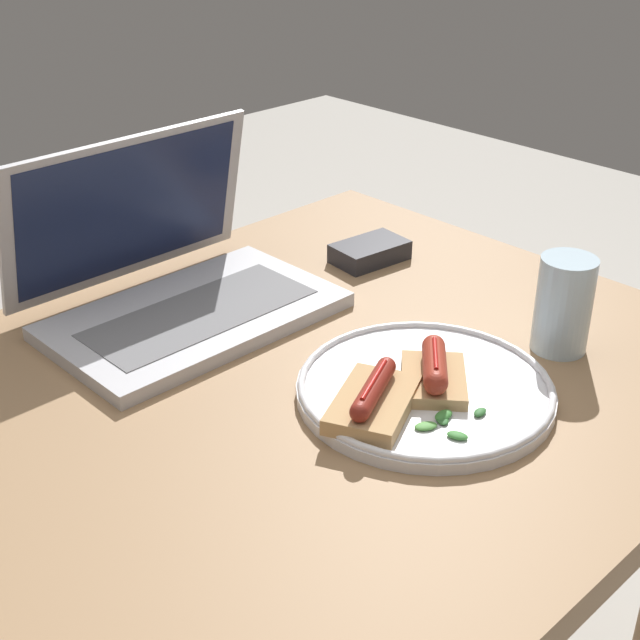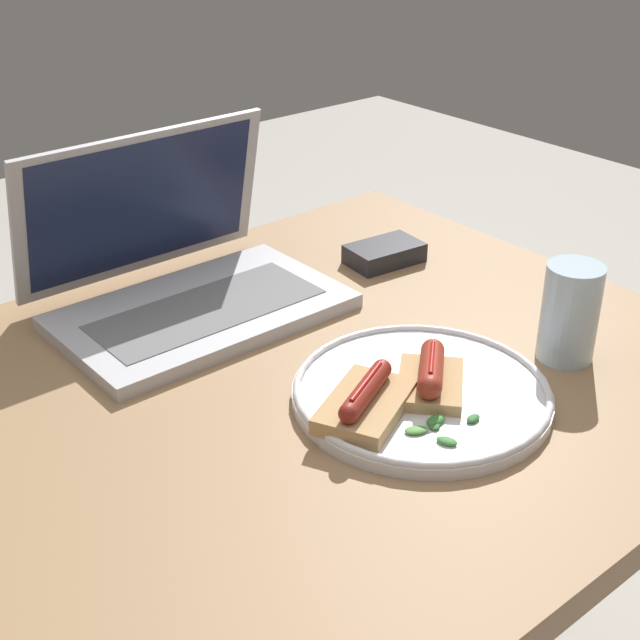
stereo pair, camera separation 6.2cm
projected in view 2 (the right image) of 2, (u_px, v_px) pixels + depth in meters
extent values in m
cube|color=#93704C|center=(280.00, 402.00, 0.98)|extent=(1.02, 0.78, 0.04)
cylinder|color=#93704C|center=(366.00, 418.00, 1.60)|extent=(0.06, 0.06, 0.70)
cube|color=#B7B7BC|center=(202.00, 312.00, 1.12)|extent=(0.35, 0.21, 0.02)
cube|color=slate|center=(207.00, 309.00, 1.10)|extent=(0.29, 0.12, 0.00)
cube|color=#B7B7BC|center=(142.00, 203.00, 1.15)|extent=(0.35, 0.05, 0.20)
cube|color=#192347|center=(144.00, 204.00, 1.15)|extent=(0.32, 0.04, 0.17)
cylinder|color=silver|center=(421.00, 395.00, 0.95)|extent=(0.28, 0.28, 0.01)
torus|color=silver|center=(422.00, 388.00, 0.95)|extent=(0.28, 0.28, 0.01)
cube|color=tan|center=(430.00, 384.00, 0.95)|extent=(0.12, 0.12, 0.01)
cylinder|color=maroon|center=(431.00, 368.00, 0.94)|extent=(0.07, 0.07, 0.03)
sphere|color=maroon|center=(430.00, 387.00, 0.90)|extent=(0.03, 0.03, 0.03)
sphere|color=maroon|center=(433.00, 350.00, 0.97)|extent=(0.03, 0.03, 0.03)
cylinder|color=red|center=(432.00, 358.00, 0.93)|extent=(0.05, 0.05, 0.00)
cube|color=tan|center=(365.00, 406.00, 0.91)|extent=(0.14, 0.12, 0.02)
cylinder|color=maroon|center=(366.00, 390.00, 0.90)|extent=(0.09, 0.06, 0.02)
sphere|color=maroon|center=(382.00, 369.00, 0.93)|extent=(0.02, 0.02, 0.02)
sphere|color=maroon|center=(348.00, 414.00, 0.86)|extent=(0.02, 0.02, 0.02)
cylinder|color=red|center=(366.00, 382.00, 0.89)|extent=(0.07, 0.04, 0.01)
ellipsoid|color=#4C8E3D|center=(416.00, 430.00, 0.88)|extent=(0.03, 0.02, 0.00)
ellipsoid|color=#387A33|center=(447.00, 441.00, 0.86)|extent=(0.02, 0.02, 0.01)
ellipsoid|color=#387A33|center=(436.00, 420.00, 0.89)|extent=(0.02, 0.01, 0.01)
ellipsoid|color=#2D662D|center=(473.00, 419.00, 0.90)|extent=(0.02, 0.01, 0.01)
ellipsoid|color=#2D662D|center=(433.00, 424.00, 0.89)|extent=(0.02, 0.02, 0.00)
cylinder|color=silver|center=(570.00, 313.00, 1.01)|extent=(0.07, 0.07, 0.12)
cube|color=#232328|center=(384.00, 253.00, 1.26)|extent=(0.11, 0.08, 0.03)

